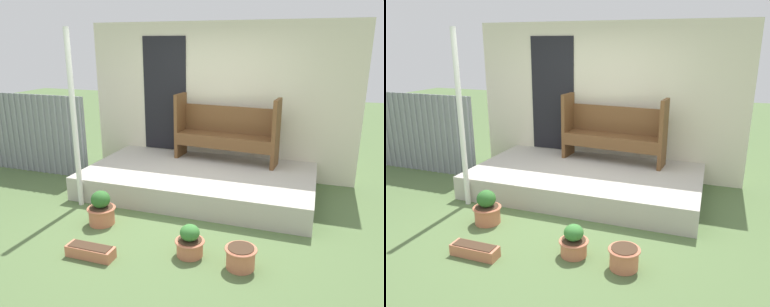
% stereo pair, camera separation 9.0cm
% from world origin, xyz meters
% --- Properties ---
extents(ground_plane, '(24.00, 24.00, 0.00)m').
position_xyz_m(ground_plane, '(0.00, 0.00, 0.00)').
color(ground_plane, '#516B3D').
extents(porch_slab, '(3.47, 1.93, 0.36)m').
position_xyz_m(porch_slab, '(0.06, 0.96, 0.18)').
color(porch_slab, '#B7B2A5').
rests_on(porch_slab, ground_plane).
extents(house_wall, '(4.67, 0.08, 2.60)m').
position_xyz_m(house_wall, '(0.02, 1.95, 1.30)').
color(house_wall, beige).
rests_on(house_wall, ground_plane).
extents(fence_corrugated, '(3.06, 0.05, 1.41)m').
position_xyz_m(fence_corrugated, '(-3.47, 0.93, 0.70)').
color(fence_corrugated, gray).
rests_on(fence_corrugated, ground_plane).
extents(support_post, '(0.07, 0.07, 2.45)m').
position_xyz_m(support_post, '(-1.39, -0.06, 1.22)').
color(support_post, white).
rests_on(support_post, ground_plane).
extents(bench, '(1.72, 0.54, 1.08)m').
position_xyz_m(bench, '(0.33, 1.59, 0.89)').
color(bench, brown).
rests_on(bench, porch_slab).
extents(flower_pot_left, '(0.37, 0.37, 0.45)m').
position_xyz_m(flower_pot_left, '(-0.78, -0.49, 0.19)').
color(flower_pot_left, '#C67251').
rests_on(flower_pot_left, ground_plane).
extents(flower_pot_middle, '(0.33, 0.33, 0.36)m').
position_xyz_m(flower_pot_middle, '(0.54, -0.83, 0.16)').
color(flower_pot_middle, '#C67251').
rests_on(flower_pot_middle, ground_plane).
extents(flower_pot_right, '(0.34, 0.34, 0.23)m').
position_xyz_m(flower_pot_right, '(1.11, -0.89, 0.13)').
color(flower_pot_right, '#C67251').
rests_on(flower_pot_right, ground_plane).
extents(planter_box_rect, '(0.54, 0.17, 0.13)m').
position_xyz_m(planter_box_rect, '(-0.47, -1.22, 0.07)').
color(planter_box_rect, '#C67251').
rests_on(planter_box_rect, ground_plane).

